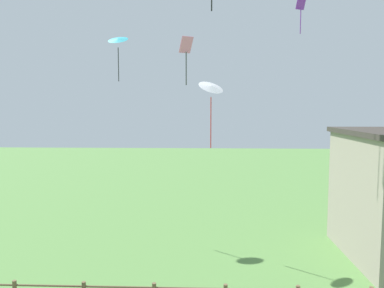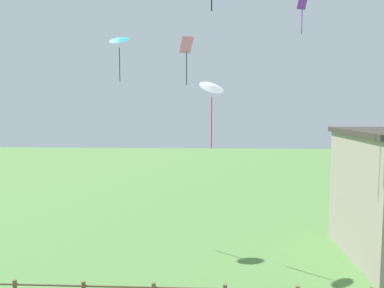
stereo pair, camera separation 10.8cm
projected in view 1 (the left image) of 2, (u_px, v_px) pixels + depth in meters
The scene contains 4 objects.
kite_purple_streamer at pixel (301, 8), 21.24m from camera, with size 0.62×0.46×2.11m.
kite_cyan_delta at pixel (118, 40), 21.70m from camera, with size 1.30×1.23×2.73m.
kite_pink_diamond at pixel (186, 52), 15.25m from camera, with size 0.62×0.57×1.94m.
kite_white_delta at pixel (211, 88), 18.31m from camera, with size 1.67×1.63×3.38m.
Camera 1 is at (0.55, -4.65, 6.93)m, focal length 35.00 mm.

